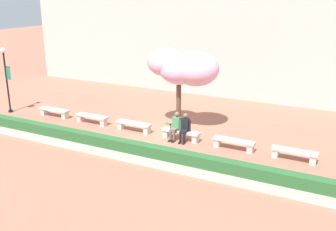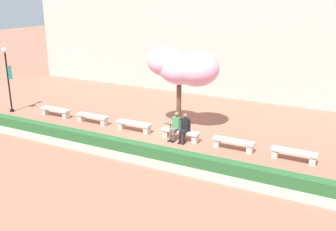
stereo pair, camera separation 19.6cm
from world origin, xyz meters
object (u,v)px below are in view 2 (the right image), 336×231
stone_bench_center (134,125)px  lamp_post_with_banner (8,73)px  cherry_tree_main (183,67)px  stone_bench_far_east (294,154)px  stone_bench_near_west (92,118)px  stone_bench_west_end (55,111)px  stone_bench_near_east (181,134)px  person_seated_right (185,126)px  person_seated_left (176,125)px  stone_bench_east_end (233,143)px  handbag (168,126)px

stone_bench_center → lamp_post_with_banner: lamp_post_with_banner is taller
cherry_tree_main → lamp_post_with_banner: cherry_tree_main is taller
stone_bench_center → stone_bench_far_east: 7.55m
stone_bench_near_west → stone_bench_center: same height
stone_bench_west_end → stone_bench_near_west: (2.52, 0.00, 0.00)m
stone_bench_near_east → person_seated_right: bearing=-13.4°
stone_bench_near_east → person_seated_right: 0.46m
person_seated_left → lamp_post_with_banner: size_ratio=0.36×
stone_bench_east_end → person_seated_right: 2.33m
stone_bench_near_west → handbag: bearing=-0.0°
stone_bench_west_end → handbag: 6.89m
stone_bench_center → cherry_tree_main: size_ratio=0.46×
cherry_tree_main → stone_bench_east_end: bearing=-25.5°
stone_bench_east_end → lamp_post_with_banner: 13.03m
stone_bench_west_end → cherry_tree_main: bearing=12.1°
stone_bench_near_west → lamp_post_with_banner: (-5.33, -0.48, 1.88)m
stone_bench_near_east → stone_bench_east_end: 2.52m
handbag → cherry_tree_main: size_ratio=0.09×
stone_bench_near_west → handbag: size_ratio=5.37×
stone_bench_near_west → stone_bench_far_east: size_ratio=1.00×
stone_bench_center → cherry_tree_main: 3.67m
stone_bench_west_end → stone_bench_center: (5.04, 0.00, 0.00)m
stone_bench_west_end → lamp_post_with_banner: 3.41m
stone_bench_near_west → handbag: (4.37, -0.00, 0.28)m
stone_bench_east_end → person_seated_right: size_ratio=1.41×
stone_bench_far_east → person_seated_right: person_seated_right is taller
cherry_tree_main → stone_bench_center: bearing=-142.2°
stone_bench_west_end → lamp_post_with_banner: size_ratio=0.50×
stone_bench_west_end → stone_bench_east_end: size_ratio=1.00×
stone_bench_east_end → cherry_tree_main: (-3.12, 1.49, 2.75)m
stone_bench_west_end → stone_bench_near_east: bearing=0.0°
stone_bench_near_west → cherry_tree_main: size_ratio=0.46×
stone_bench_east_end → lamp_post_with_banner: lamp_post_with_banner is taller
stone_bench_center → stone_bench_far_east: bearing=0.0°
stone_bench_west_end → stone_bench_east_end: (10.07, 0.00, 0.00)m
stone_bench_west_end → stone_bench_far_east: (12.59, 0.00, 0.00)m
stone_bench_near_west → person_seated_right: bearing=-0.6°
stone_bench_near_west → stone_bench_far_east: bearing=0.0°
stone_bench_near_east → person_seated_right: person_seated_right is taller
cherry_tree_main → lamp_post_with_banner: bearing=-168.6°
stone_bench_near_west → person_seated_right: size_ratio=1.41×
stone_bench_west_end → cherry_tree_main: cherry_tree_main is taller
stone_bench_near_west → lamp_post_with_banner: bearing=-174.9°
stone_bench_east_end → person_seated_right: person_seated_right is taller
stone_bench_near_west → stone_bench_far_east: (10.07, 0.00, 0.00)m
stone_bench_near_east → lamp_post_with_banner: bearing=-177.4°
cherry_tree_main → lamp_post_with_banner: size_ratio=1.09×
person_seated_right → person_seated_left: bearing=180.0°
stone_bench_west_end → handbag: size_ratio=5.37×
cherry_tree_main → handbag: bearing=-92.6°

